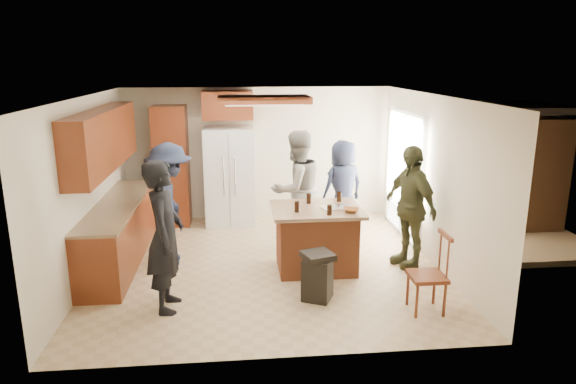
{
  "coord_description": "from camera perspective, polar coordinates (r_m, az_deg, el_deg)",
  "views": [
    {
      "loc": [
        -0.4,
        -7.19,
        2.98
      ],
      "look_at": [
        0.31,
        -0.11,
        1.15
      ],
      "focal_mm": 32.0,
      "sensor_mm": 36.0,
      "label": 1
    }
  ],
  "objects": [
    {
      "name": "person_behind_right",
      "position": [
        9.15,
        6.12,
        0.68
      ],
      "size": [
        0.94,
        0.79,
        1.64
      ],
      "primitive_type": "imported",
      "rotation": [
        0.0,
        0.0,
        3.54
      ],
      "color": "#191F33",
      "rests_on": "ground"
    },
    {
      "name": "kitchen_island",
      "position": [
        7.49,
        3.13,
        -5.12
      ],
      "size": [
        1.28,
        1.03,
        0.93
      ],
      "color": "brown",
      "rests_on": "ground"
    },
    {
      "name": "trash_bin",
      "position": [
        6.63,
        3.3,
        -9.26
      ],
      "size": [
        0.46,
        0.46,
        0.63
      ],
      "color": "black",
      "rests_on": "ground"
    },
    {
      "name": "spindle_chair",
      "position": [
        6.49,
        15.37,
        -9.0
      ],
      "size": [
        0.42,
        0.42,
        0.99
      ],
      "color": "maroon",
      "rests_on": "ground"
    },
    {
      "name": "person_front_left",
      "position": [
        6.34,
        -13.52,
        -4.81
      ],
      "size": [
        0.51,
        0.69,
        1.87
      ],
      "primitive_type": "imported",
      "rotation": [
        0.0,
        0.0,
        1.56
      ],
      "color": "black",
      "rests_on": "ground"
    },
    {
      "name": "refrigerator",
      "position": [
        9.54,
        -6.5,
        1.74
      ],
      "size": [
        0.9,
        0.76,
        1.8
      ],
      "color": "white",
      "rests_on": "ground"
    },
    {
      "name": "person_side_right",
      "position": [
        7.71,
        13.38,
        -1.56
      ],
      "size": [
        0.87,
        1.18,
        1.81
      ],
      "primitive_type": "imported",
      "rotation": [
        0.0,
        0.0,
        -1.23
      ],
      "color": "#3E4025",
      "rests_on": "ground"
    },
    {
      "name": "room_shell",
      "position": [
        10.26,
        22.16,
        1.46
      ],
      "size": [
        8.0,
        5.2,
        5.0
      ],
      "color": "tan",
      "rests_on": "ground"
    },
    {
      "name": "island_items",
      "position": [
        7.29,
        5.09,
        -1.61
      ],
      "size": [
        0.92,
        0.75,
        0.15
      ],
      "color": "silver",
      "rests_on": "kitchen_island"
    },
    {
      "name": "person_counter",
      "position": [
        7.81,
        -12.96,
        -1.3
      ],
      "size": [
        0.6,
        1.2,
        1.83
      ],
      "primitive_type": "imported",
      "rotation": [
        0.0,
        0.0,
        1.62
      ],
      "color": "#1A2034",
      "rests_on": "ground"
    },
    {
      "name": "person_behind_left",
      "position": [
        8.26,
        0.96,
        0.27
      ],
      "size": [
        1.09,
        0.96,
        1.92
      ],
      "primitive_type": "imported",
      "rotation": [
        0.0,
        0.0,
        3.67
      ],
      "color": "gray",
      "rests_on": "ground"
    },
    {
      "name": "left_cabinetry",
      "position": [
        8.06,
        -18.75,
        -0.89
      ],
      "size": [
        0.64,
        3.0,
        2.3
      ],
      "color": "maroon",
      "rests_on": "ground"
    },
    {
      "name": "back_wall_units",
      "position": [
        9.57,
        -11.29,
        4.52
      ],
      "size": [
        1.8,
        0.6,
        2.45
      ],
      "color": "maroon",
      "rests_on": "ground"
    }
  ]
}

